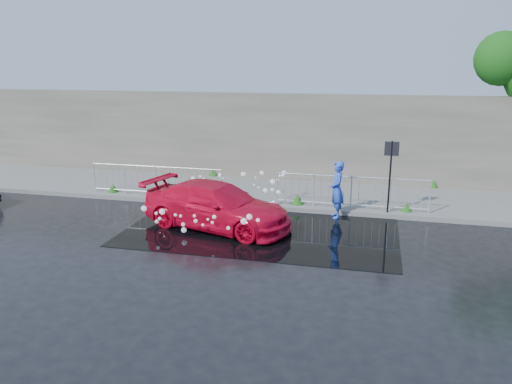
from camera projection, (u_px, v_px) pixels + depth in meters
ground at (238, 239)px, 14.28m from camera, size 90.00×90.00×0.00m
pavement at (273, 192)px, 18.96m from camera, size 30.00×4.00×0.15m
curb at (261, 207)px, 17.08m from camera, size 30.00×0.25×0.16m
retaining_wall at (284, 136)px, 20.56m from camera, size 30.00×0.60×3.50m
puddle at (262, 229)px, 15.11m from camera, size 8.00×5.00×0.01m
sign_post at (391, 165)px, 15.81m from camera, size 0.45×0.06×2.50m
railing_left at (156, 180)px, 18.14m from camera, size 5.05×0.05×1.10m
railing_right at (351, 191)px, 16.57m from camera, size 5.05×0.05×1.10m
weeds at (265, 189)px, 18.52m from camera, size 12.17×3.93×0.37m
water_spray at (233, 197)px, 15.75m from camera, size 3.57×5.27×1.06m
red_car at (217, 206)px, 15.08m from camera, size 5.03×3.06×1.36m
person at (337, 190)px, 15.98m from camera, size 0.59×0.76×1.85m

